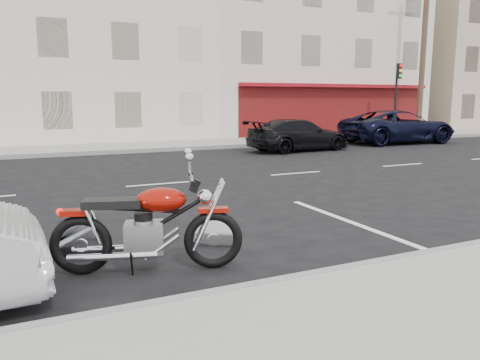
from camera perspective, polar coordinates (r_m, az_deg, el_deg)
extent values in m
plane|color=black|center=(12.44, -1.01, 0.20)|extent=(120.00, 120.00, 0.00)
cube|color=gray|center=(19.99, -25.05, 3.15)|extent=(80.00, 3.40, 0.15)
cube|color=gray|center=(4.64, -23.30, -16.59)|extent=(80.00, 0.12, 0.16)
cube|color=gray|center=(18.29, -25.01, 2.63)|extent=(80.00, 0.12, 0.16)
cube|color=beige|center=(27.89, -19.65, 16.85)|extent=(12.00, 12.00, 11.50)
cube|color=beige|center=(32.09, 5.21, 17.27)|extent=(14.00, 12.00, 12.50)
cube|color=tan|center=(41.59, 23.88, 13.74)|extent=(12.00, 12.00, 11.00)
cylinder|color=#422D1E|center=(28.62, 21.44, 14.33)|extent=(0.30, 0.30, 9.00)
cylinder|color=black|center=(26.96, 18.40, 8.64)|extent=(0.12, 0.12, 3.20)
cube|color=black|center=(26.89, 18.84, 12.46)|extent=(0.26, 0.18, 0.80)
cylinder|color=beige|center=(26.08, 15.69, 5.89)|extent=(0.20, 0.20, 0.60)
sphere|color=beige|center=(26.06, 15.72, 6.59)|extent=(0.20, 0.20, 0.20)
torus|color=black|center=(5.97, 4.64, -7.09)|extent=(0.73, 0.33, 0.73)
torus|color=black|center=(5.84, -10.82, -7.61)|extent=(0.73, 0.33, 0.73)
cube|color=#8A0D05|center=(5.87, 4.69, -3.52)|extent=(0.40, 0.25, 0.05)
cube|color=#8A0D05|center=(5.74, -11.38, -3.77)|extent=(0.36, 0.26, 0.07)
cube|color=gray|center=(5.83, -3.49, -6.82)|extent=(0.53, 0.45, 0.37)
ellipsoid|color=#8A0D05|center=(5.73, -1.36, -2.35)|extent=(0.69, 0.54, 0.29)
cube|color=black|center=(5.70, -7.15, -2.72)|extent=(0.73, 0.47, 0.10)
cylinder|color=silver|center=(5.74, 2.31, 0.20)|extent=(0.26, 0.74, 0.04)
sphere|color=silver|center=(5.81, 3.77, -1.99)|extent=(0.19, 0.19, 0.19)
cylinder|color=silver|center=(5.72, -6.99, -9.03)|extent=(1.02, 0.39, 0.09)
cylinder|color=silver|center=(6.01, -7.04, -8.10)|extent=(1.02, 0.39, 0.09)
cylinder|color=silver|center=(5.87, 4.17, -4.06)|extent=(0.42, 0.17, 0.87)
cylinder|color=black|center=(5.80, -1.14, -4.98)|extent=(0.85, 0.31, 0.54)
imported|color=black|center=(23.67, 18.71, 6.17)|extent=(5.71, 2.85, 1.56)
imported|color=black|center=(19.22, 7.13, 5.47)|extent=(4.58, 2.22, 1.28)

